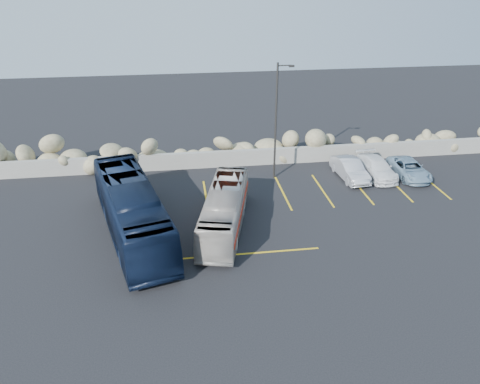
{
  "coord_description": "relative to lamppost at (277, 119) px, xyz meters",
  "views": [
    {
      "loc": [
        -4.05,
        -20.06,
        13.72
      ],
      "look_at": [
        -0.7,
        4.0,
        1.74
      ],
      "focal_mm": 35.0,
      "sensor_mm": 36.0,
      "label": 1
    }
  ],
  "objects": [
    {
      "name": "seawall",
      "position": [
        -2.56,
        2.5,
        -3.7
      ],
      "size": [
        60.0,
        0.4,
        1.2
      ],
      "primitive_type": "cube",
      "color": "gray",
      "rests_on": "ground"
    },
    {
      "name": "car_d",
      "position": [
        9.44,
        -1.18,
        -3.71
      ],
      "size": [
        1.96,
        4.2,
        1.16
      ],
      "primitive_type": "imported",
      "rotation": [
        0.0,
        0.0,
        -0.01
      ],
      "color": "#7D9BB2",
      "rests_on": "ground"
    },
    {
      "name": "ground",
      "position": [
        -2.56,
        -9.5,
        -4.3
      ],
      "size": [
        90.0,
        90.0,
        0.0
      ],
      "primitive_type": "plane",
      "color": "black",
      "rests_on": "ground"
    },
    {
      "name": "car_b",
      "position": [
        5.18,
        -0.84,
        -3.62
      ],
      "size": [
        1.74,
        4.21,
        1.35
      ],
      "primitive_type": "imported",
      "rotation": [
        0.0,
        0.0,
        0.07
      ],
      "color": "#B5B5BA",
      "rests_on": "ground"
    },
    {
      "name": "car_c",
      "position": [
        7.19,
        -0.75,
        -3.66
      ],
      "size": [
        1.93,
        4.43,
        1.27
      ],
      "primitive_type": "imported",
      "rotation": [
        0.0,
        0.0,
        0.04
      ],
      "color": "white",
      "rests_on": "ground"
    },
    {
      "name": "tour_coach",
      "position": [
        -9.37,
        -6.49,
        -2.76
      ],
      "size": [
        5.29,
        11.3,
        3.07
      ],
      "primitive_type": "imported",
      "rotation": [
        0.0,
        0.0,
        0.26
      ],
      "color": "black",
      "rests_on": "ground"
    },
    {
      "name": "lamppost",
      "position": [
        0.0,
        0.0,
        0.0
      ],
      "size": [
        1.14,
        0.18,
        8.0
      ],
      "color": "#312E2B",
      "rests_on": "ground"
    },
    {
      "name": "riprap_pile",
      "position": [
        -2.56,
        3.7,
        -3.0
      ],
      "size": [
        54.0,
        2.8,
        2.6
      ],
      "primitive_type": null,
      "color": "#8F805D",
      "rests_on": "ground"
    },
    {
      "name": "vintage_bus",
      "position": [
        -4.28,
        -6.49,
        -3.14
      ],
      "size": [
        3.88,
        8.54,
        2.32
      ],
      "primitive_type": "imported",
      "rotation": [
        0.0,
        0.0,
        -0.24
      ],
      "color": "#B8B1A6",
      "rests_on": "ground"
    },
    {
      "name": "parking_lines",
      "position": [
        2.09,
        -3.93,
        -4.29
      ],
      "size": [
        18.16,
        9.36,
        0.01
      ],
      "color": "gold",
      "rests_on": "ground"
    }
  ]
}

